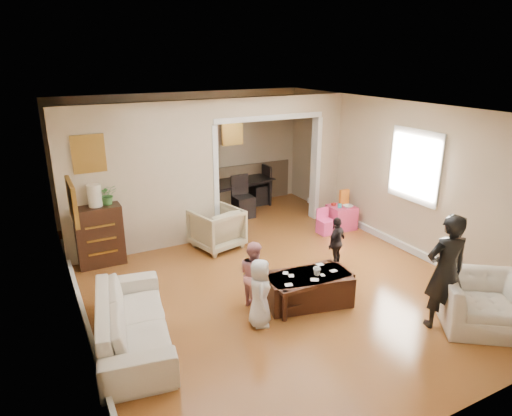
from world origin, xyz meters
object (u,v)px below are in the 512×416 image
table_lamp (95,195)px  child_kneel_a (260,293)px  coffee_table (308,289)px  play_table (341,217)px  dresser (99,235)px  cyan_cup (340,206)px  child_toddler (336,242)px  armchair_front (483,302)px  child_kneel_b (254,274)px  armchair_back (217,228)px  adult_person (445,272)px  dining_table (231,195)px  coffee_cup (317,272)px  sofa (133,320)px

table_lamp → child_kneel_a: 3.28m
coffee_table → play_table: (2.22, 2.11, 0.01)m
dresser → cyan_cup: bearing=-7.8°
cyan_cup → child_toddler: bearing=-129.3°
armchair_front → coffee_table: armchair_front is taller
child_kneel_b → child_toddler: 1.81m
armchair_front → play_table: 3.65m
play_table → cyan_cup: (-0.10, -0.05, 0.27)m
armchair_back → play_table: size_ratio=1.68×
table_lamp → adult_person: bearing=-47.9°
play_table → cyan_cup: 0.29m
dresser → child_toddler: 3.91m
armchair_back → child_kneel_b: size_ratio=0.85×
coffee_table → adult_person: size_ratio=0.76×
adult_person → child_toddler: (-0.14, 1.99, -0.33)m
play_table → dining_table: (-1.45, 2.16, 0.09)m
dresser → child_kneel_a: 3.20m
table_lamp → child_kneel_b: table_lamp is taller
adult_person → dresser: bearing=-33.7°
coffee_cup → play_table: coffee_cup is taller
play_table → adult_person: (-1.03, -3.35, 0.54)m
table_lamp → child_toddler: (3.40, -1.92, -0.76)m
table_lamp → coffee_table: size_ratio=0.31×
table_lamp → sofa: bearing=-91.0°
child_toddler → adult_person: bearing=67.3°
coffee_table → child_kneel_a: 0.90m
armchair_front → child_kneel_a: bearing=-172.3°
table_lamp → cyan_cup: size_ratio=4.50×
coffee_table → dining_table: (0.77, 4.27, 0.11)m
armchair_front → adult_person: (-0.47, 0.25, 0.43)m
armchair_back → dining_table: armchair_back is taller
cyan_cup → dining_table: bearing=121.4°
armchair_front → child_kneel_b: (-2.36, 1.80, 0.14)m
armchair_back → child_toddler: 2.17m
armchair_front → dining_table: 5.84m
child_kneel_b → cyan_cup: bearing=-64.8°
armchair_front → child_kneel_a: size_ratio=1.12×
cyan_cup → adult_person: bearing=-105.7°
dining_table → adult_person: (0.42, -5.52, 0.44)m
table_lamp → armchair_front: bearing=-46.1°
dresser → child_kneel_a: dresser is taller
dresser → child_kneel_a: (1.50, -2.82, -0.05)m
coffee_table → table_lamp: bearing=131.3°
table_lamp → child_kneel_b: 2.98m
sofa → coffee_cup: size_ratio=18.90×
child_kneel_a → child_toddler: size_ratio=1.06×
play_table → dining_table: 2.61m
child_kneel_a → child_kneel_b: 0.47m
table_lamp → adult_person: adult_person is taller
sofa → cyan_cup: sofa is taller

